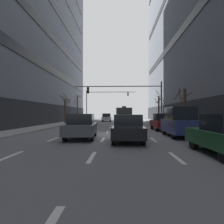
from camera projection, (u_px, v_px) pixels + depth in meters
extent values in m
plane|color=slate|center=(106.00, 134.00, 15.54)|extent=(120.00, 120.00, 0.00)
cube|color=gray|center=(9.00, 133.00, 15.81)|extent=(2.77, 80.00, 0.14)
cube|color=gray|center=(207.00, 134.00, 15.27)|extent=(2.77, 80.00, 0.14)
cube|color=silver|center=(10.00, 156.00, 7.66)|extent=(0.16, 2.00, 0.01)
cube|color=silver|center=(53.00, 139.00, 12.65)|extent=(0.16, 2.00, 0.01)
cube|color=silver|center=(72.00, 132.00, 17.65)|extent=(0.16, 2.00, 0.01)
cube|color=silver|center=(82.00, 128.00, 22.65)|extent=(0.16, 2.00, 0.01)
cube|color=silver|center=(89.00, 125.00, 27.64)|extent=(0.16, 2.00, 0.01)
cube|color=silver|center=(94.00, 123.00, 32.64)|extent=(0.16, 2.00, 0.01)
cube|color=silver|center=(97.00, 122.00, 37.64)|extent=(0.16, 2.00, 0.01)
cube|color=silver|center=(100.00, 121.00, 42.63)|extent=(0.16, 2.00, 0.01)
cube|color=silver|center=(102.00, 120.00, 47.63)|extent=(0.16, 2.00, 0.01)
cube|color=silver|center=(92.00, 157.00, 7.54)|extent=(0.16, 2.00, 0.01)
cube|color=silver|center=(103.00, 140.00, 12.54)|extent=(0.16, 2.00, 0.01)
cube|color=silver|center=(107.00, 132.00, 17.54)|extent=(0.16, 2.00, 0.01)
cube|color=silver|center=(110.00, 128.00, 22.53)|extent=(0.16, 2.00, 0.01)
cube|color=silver|center=(112.00, 125.00, 27.53)|extent=(0.16, 2.00, 0.01)
cube|color=silver|center=(113.00, 123.00, 32.53)|extent=(0.16, 2.00, 0.01)
cube|color=silver|center=(114.00, 122.00, 37.53)|extent=(0.16, 2.00, 0.01)
cube|color=silver|center=(114.00, 121.00, 42.52)|extent=(0.16, 2.00, 0.01)
cube|color=silver|center=(115.00, 120.00, 47.52)|extent=(0.16, 2.00, 0.01)
cube|color=silver|center=(176.00, 158.00, 7.43)|extent=(0.16, 2.00, 0.01)
cube|color=silver|center=(153.00, 140.00, 12.43)|extent=(0.16, 2.00, 0.01)
cube|color=silver|center=(144.00, 132.00, 17.43)|extent=(0.16, 2.00, 0.01)
cube|color=silver|center=(138.00, 128.00, 22.42)|extent=(0.16, 2.00, 0.01)
cube|color=silver|center=(135.00, 125.00, 27.42)|extent=(0.16, 2.00, 0.01)
cube|color=silver|center=(132.00, 123.00, 32.42)|extent=(0.16, 2.00, 0.01)
cube|color=silver|center=(131.00, 122.00, 37.41)|extent=(0.16, 2.00, 0.01)
cube|color=silver|center=(129.00, 121.00, 42.41)|extent=(0.16, 2.00, 0.01)
cube|color=silver|center=(128.00, 120.00, 47.41)|extent=(0.16, 2.00, 0.01)
cylinder|color=black|center=(118.00, 121.00, 32.78)|extent=(0.22, 0.67, 0.67)
cylinder|color=black|center=(128.00, 121.00, 32.72)|extent=(0.22, 0.67, 0.67)
cylinder|color=black|center=(117.00, 122.00, 30.04)|extent=(0.22, 0.67, 0.67)
cylinder|color=black|center=(128.00, 122.00, 29.99)|extent=(0.22, 0.67, 0.67)
cube|color=maroon|center=(123.00, 120.00, 31.39)|extent=(1.87, 4.47, 0.65)
cube|color=black|center=(123.00, 115.00, 31.19)|extent=(1.63, 1.93, 0.69)
cube|color=white|center=(119.00, 118.00, 33.60)|extent=(0.20, 0.08, 0.14)
cube|color=red|center=(118.00, 119.00, 29.22)|extent=(0.20, 0.08, 0.14)
cube|color=white|center=(126.00, 118.00, 33.56)|extent=(0.20, 0.08, 0.14)
cube|color=red|center=(127.00, 119.00, 29.17)|extent=(0.20, 0.08, 0.14)
cylinder|color=black|center=(73.00, 132.00, 14.38)|extent=(0.24, 0.65, 0.64)
cylinder|color=black|center=(95.00, 132.00, 14.40)|extent=(0.24, 0.65, 0.64)
cylinder|color=black|center=(65.00, 136.00, 11.76)|extent=(0.24, 0.65, 0.64)
cylinder|color=black|center=(92.00, 136.00, 11.77)|extent=(0.24, 0.65, 0.64)
cube|color=#474C51|center=(81.00, 129.00, 13.08)|extent=(1.99, 4.36, 0.62)
cube|color=black|center=(81.00, 119.00, 12.89)|extent=(1.64, 1.92, 0.66)
cube|color=white|center=(77.00, 125.00, 15.18)|extent=(0.20, 0.09, 0.14)
cube|color=red|center=(65.00, 130.00, 10.97)|extent=(0.20, 0.09, 0.14)
cube|color=white|center=(94.00, 125.00, 15.19)|extent=(0.20, 0.09, 0.14)
cube|color=red|center=(88.00, 130.00, 10.99)|extent=(0.20, 0.09, 0.14)
cylinder|color=black|center=(116.00, 134.00, 12.97)|extent=(0.22, 0.63, 0.63)
cylinder|color=black|center=(139.00, 134.00, 12.89)|extent=(0.22, 0.63, 0.63)
cylinder|color=black|center=(114.00, 139.00, 10.41)|extent=(0.22, 0.63, 0.63)
cylinder|color=black|center=(143.00, 139.00, 10.33)|extent=(0.22, 0.63, 0.63)
cube|color=black|center=(128.00, 131.00, 11.65)|extent=(1.82, 4.21, 0.61)
cube|color=black|center=(128.00, 120.00, 11.47)|extent=(1.55, 1.83, 0.65)
cube|color=white|center=(118.00, 127.00, 13.73)|extent=(0.19, 0.08, 0.13)
cube|color=red|center=(116.00, 132.00, 9.64)|extent=(0.19, 0.08, 0.13)
cube|color=white|center=(136.00, 127.00, 13.67)|extent=(0.19, 0.08, 0.13)
cube|color=red|center=(142.00, 133.00, 9.57)|extent=(0.19, 0.08, 0.13)
cylinder|color=black|center=(103.00, 120.00, 41.51)|extent=(0.23, 0.64, 0.64)
cylinder|color=black|center=(111.00, 120.00, 41.49)|extent=(0.23, 0.64, 0.64)
cylinder|color=black|center=(102.00, 120.00, 38.90)|extent=(0.23, 0.64, 0.64)
cylinder|color=black|center=(110.00, 120.00, 38.87)|extent=(0.23, 0.64, 0.64)
cube|color=#B7BABF|center=(107.00, 118.00, 40.19)|extent=(1.87, 4.30, 0.62)
cube|color=black|center=(107.00, 115.00, 40.00)|extent=(1.59, 1.87, 0.66)
cube|color=white|center=(104.00, 118.00, 42.29)|extent=(0.20, 0.08, 0.14)
cube|color=red|center=(103.00, 118.00, 38.11)|extent=(0.20, 0.08, 0.14)
cube|color=white|center=(110.00, 118.00, 42.27)|extent=(0.20, 0.08, 0.14)
cube|color=red|center=(109.00, 118.00, 38.09)|extent=(0.20, 0.08, 0.14)
cylinder|color=black|center=(117.00, 124.00, 24.01)|extent=(0.24, 0.70, 0.69)
cylinder|color=black|center=(131.00, 124.00, 23.92)|extent=(0.24, 0.70, 0.69)
cylinder|color=black|center=(116.00, 126.00, 21.17)|extent=(0.24, 0.70, 0.69)
cylinder|color=black|center=(132.00, 126.00, 21.09)|extent=(0.24, 0.70, 0.69)
cube|color=yellow|center=(124.00, 121.00, 22.55)|extent=(2.01, 4.65, 0.95)
cube|color=black|center=(124.00, 112.00, 22.56)|extent=(1.72, 2.76, 0.95)
cube|color=white|center=(118.00, 119.00, 24.86)|extent=(0.21, 0.09, 0.15)
cube|color=red|center=(118.00, 120.00, 20.32)|extent=(0.21, 0.09, 0.15)
cube|color=white|center=(129.00, 119.00, 24.79)|extent=(0.21, 0.09, 0.15)
cube|color=red|center=(131.00, 120.00, 20.25)|extent=(0.21, 0.09, 0.15)
cube|color=black|center=(124.00, 107.00, 22.56)|extent=(0.47, 0.22, 0.19)
cylinder|color=black|center=(194.00, 142.00, 9.15)|extent=(0.23, 0.65, 0.65)
cube|color=white|center=(191.00, 131.00, 9.94)|extent=(0.20, 0.08, 0.14)
cube|color=white|center=(216.00, 131.00, 9.92)|extent=(0.20, 0.08, 0.14)
cylinder|color=black|center=(164.00, 131.00, 15.33)|extent=(0.22, 0.64, 0.64)
cylinder|color=black|center=(185.00, 131.00, 15.26)|extent=(0.22, 0.64, 0.64)
cylinder|color=black|center=(173.00, 134.00, 12.70)|extent=(0.22, 0.64, 0.64)
cylinder|color=black|center=(198.00, 134.00, 12.64)|extent=(0.22, 0.64, 0.64)
cube|color=navy|center=(180.00, 126.00, 13.98)|extent=(1.82, 4.29, 0.87)
cube|color=black|center=(180.00, 113.00, 13.99)|extent=(1.57, 2.54, 0.87)
cube|color=white|center=(164.00, 122.00, 16.11)|extent=(0.19, 0.08, 0.14)
cube|color=red|center=(179.00, 126.00, 11.92)|extent=(0.19, 0.08, 0.14)
cube|color=white|center=(180.00, 122.00, 16.06)|extent=(0.19, 0.08, 0.14)
cube|color=red|center=(201.00, 126.00, 11.86)|extent=(0.19, 0.08, 0.14)
cylinder|color=black|center=(152.00, 126.00, 20.83)|extent=(0.22, 0.65, 0.65)
cylinder|color=black|center=(167.00, 126.00, 20.79)|extent=(0.22, 0.65, 0.65)
cylinder|color=black|center=(157.00, 128.00, 18.18)|extent=(0.22, 0.65, 0.65)
cylinder|color=black|center=(175.00, 128.00, 18.14)|extent=(0.22, 0.65, 0.65)
cube|color=maroon|center=(163.00, 124.00, 19.49)|extent=(1.86, 4.35, 0.63)
cube|color=black|center=(163.00, 117.00, 19.29)|extent=(1.60, 1.89, 0.67)
cube|color=white|center=(152.00, 122.00, 21.62)|extent=(0.20, 0.08, 0.14)
cube|color=red|center=(161.00, 124.00, 17.38)|extent=(0.20, 0.08, 0.14)
cube|color=white|center=(164.00, 122.00, 21.59)|extent=(0.20, 0.08, 0.14)
cube|color=red|center=(176.00, 124.00, 17.35)|extent=(0.20, 0.08, 0.14)
cylinder|color=#4C4C51|center=(161.00, 103.00, 26.95)|extent=(0.18, 0.18, 5.77)
cylinder|color=#4C4C51|center=(118.00, 86.00, 27.17)|extent=(11.63, 0.12, 0.12)
cube|color=black|center=(88.00, 90.00, 27.31)|extent=(0.28, 0.24, 0.84)
sphere|color=#4B0704|center=(88.00, 88.00, 27.17)|extent=(0.17, 0.17, 0.17)
sphere|color=orange|center=(88.00, 90.00, 27.17)|extent=(0.17, 0.17, 0.17)
sphere|color=#073E10|center=(88.00, 92.00, 27.17)|extent=(0.17, 0.17, 0.17)
cylinder|color=#4C4C51|center=(87.00, 105.00, 47.59)|extent=(0.18, 0.18, 6.93)
cylinder|color=#4C4C51|center=(111.00, 92.00, 47.40)|extent=(11.50, 0.12, 0.12)
cube|color=black|center=(128.00, 94.00, 47.25)|extent=(0.28, 0.24, 0.84)
sphere|color=#4B0704|center=(128.00, 93.00, 47.11)|extent=(0.17, 0.17, 0.17)
sphere|color=#523505|center=(128.00, 94.00, 47.11)|extent=(0.17, 0.17, 0.17)
sphere|color=green|center=(128.00, 95.00, 47.11)|extent=(0.17, 0.17, 0.17)
cylinder|color=#4C3823|center=(65.00, 111.00, 31.28)|extent=(0.25, 0.25, 3.72)
cylinder|color=#42301E|center=(64.00, 100.00, 30.57)|extent=(1.48, 0.24, 1.46)
cylinder|color=#42301E|center=(66.00, 103.00, 32.04)|extent=(1.56, 0.15, 1.37)
cylinder|color=#42301E|center=(65.00, 102.00, 30.89)|extent=(0.84, 0.10, 1.14)
cylinder|color=#42301E|center=(67.00, 98.00, 30.82)|extent=(1.00, 0.86, 1.47)
cylinder|color=#42301E|center=(65.00, 98.00, 30.55)|extent=(1.52, 0.35, 0.94)
cylinder|color=#4C3823|center=(185.00, 109.00, 19.45)|extent=(0.28, 0.28, 3.86)
cylinder|color=#42301E|center=(179.00, 90.00, 19.68)|extent=(0.46, 1.05, 0.63)
cylinder|color=#42301E|center=(187.00, 96.00, 19.89)|extent=(0.94, 0.69, 0.71)
cylinder|color=#42301E|center=(180.00, 97.00, 19.49)|extent=(0.10, 0.91, 1.02)
cylinder|color=#42301E|center=(177.00, 95.00, 19.98)|extent=(1.07, 1.21, 1.17)
cylinder|color=#4C3823|center=(77.00, 108.00, 40.50)|extent=(0.22, 0.22, 5.06)
cylinder|color=#42301E|center=(75.00, 96.00, 40.71)|extent=(0.43, 1.07, 1.00)
cylinder|color=#42301E|center=(79.00, 98.00, 41.06)|extent=(1.17, 0.61, 0.81)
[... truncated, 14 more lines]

